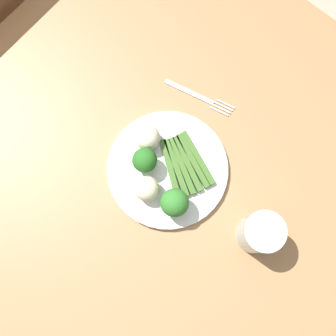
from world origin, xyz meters
name	(u,v)px	position (x,y,z in m)	size (l,w,h in m)	color
ground_plane	(157,223)	(0.00, 0.00, -0.01)	(6.00, 6.00, 0.02)	#B7A88E
dining_table	(150,199)	(0.00, 0.00, 0.63)	(1.19, 1.06, 0.73)	#9E754C
plate	(168,169)	(-0.06, 0.00, 0.74)	(0.26, 0.26, 0.01)	white
asparagus_bundle	(184,164)	(-0.09, 0.02, 0.75)	(0.13, 0.15, 0.01)	#3D6626
broccoli_back_right	(145,160)	(-0.04, -0.04, 0.78)	(0.05, 0.05, 0.06)	#568E33
broccoli_back	(175,203)	(-0.01, 0.06, 0.79)	(0.06, 0.06, 0.07)	#609E3D
cauliflower_mid	(147,138)	(-0.08, -0.07, 0.77)	(0.05, 0.05, 0.05)	silver
cauliflower_front_left	(145,188)	(0.00, 0.00, 0.77)	(0.05, 0.05, 0.05)	beige
fork	(200,97)	(-0.24, -0.06, 0.73)	(0.06, 0.16, 0.00)	silver
water_glass	(260,233)	(-0.08, 0.23, 0.78)	(0.08, 0.08, 0.10)	silver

